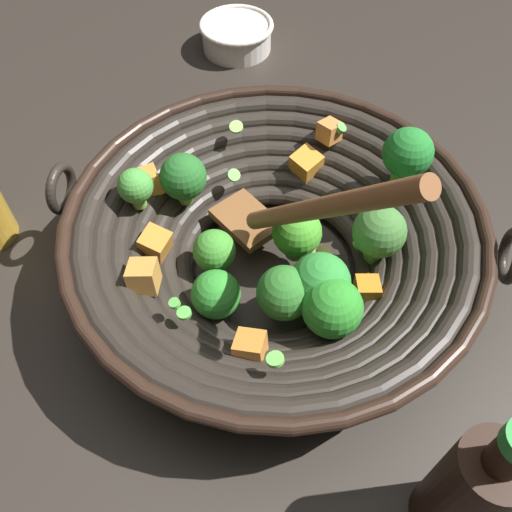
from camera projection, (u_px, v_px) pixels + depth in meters
name	position (u px, v px, depth m)	size (l,w,h in m)	color
ground_plane	(273.00, 273.00, 0.60)	(4.00, 4.00, 0.00)	#28231E
wok	(276.00, 239.00, 0.55)	(0.42, 0.42, 0.26)	black
soy_sauce_bottle	(469.00, 488.00, 0.40)	(0.05, 0.05, 0.19)	black
prep_bowl	(237.00, 35.00, 0.84)	(0.11, 0.11, 0.04)	silver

